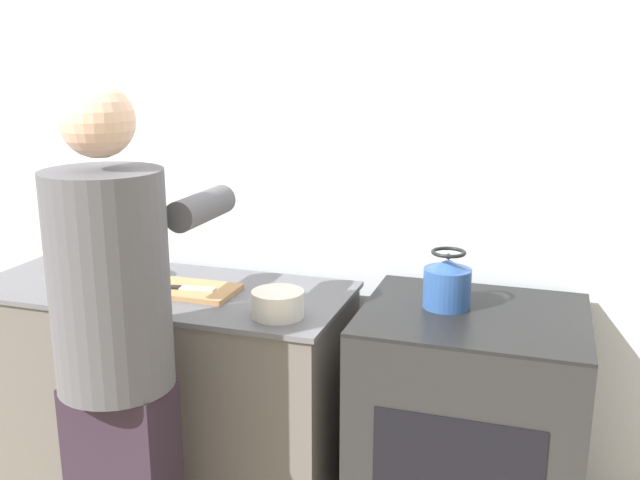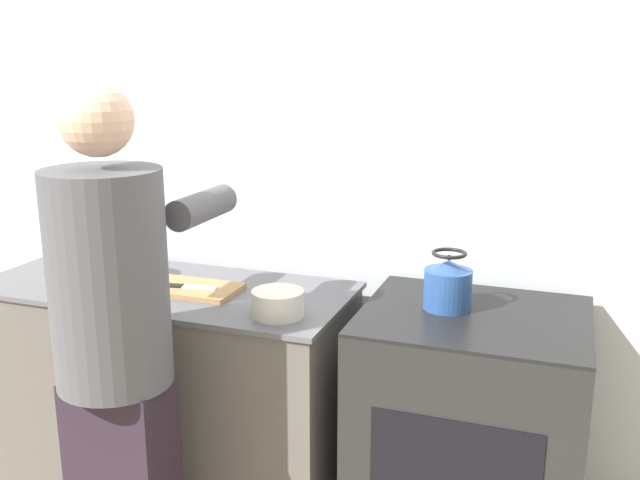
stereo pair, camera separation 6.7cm
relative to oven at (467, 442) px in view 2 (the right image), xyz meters
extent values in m
cube|color=silver|center=(-0.72, 0.37, 0.85)|extent=(8.00, 0.05, 2.60)
cube|color=#5B5651|center=(-1.13, -0.02, -0.02)|extent=(1.36, 0.57, 0.87)
cube|color=#56565B|center=(-1.13, -0.02, 0.42)|extent=(1.38, 0.59, 0.02)
cube|color=black|center=(0.00, 0.00, -0.01)|extent=(0.71, 0.61, 0.89)
cube|color=black|center=(0.00, 0.00, 0.45)|extent=(0.71, 0.61, 0.01)
cube|color=black|center=(0.00, -0.30, 0.04)|extent=(0.50, 0.01, 0.39)
cylinder|color=#4C4C51|center=(-0.97, -0.55, 0.63)|extent=(0.34, 0.34, 0.64)
sphere|color=#D1A889|center=(-0.97, -0.55, 1.08)|extent=(0.21, 0.21, 0.21)
cylinder|color=#4C4C51|center=(-1.11, -0.25, 0.79)|extent=(0.09, 0.30, 0.09)
cylinder|color=#4C4C51|center=(-0.83, -0.25, 0.79)|extent=(0.09, 0.30, 0.09)
cube|color=#A87A4C|center=(-1.00, -0.04, 0.44)|extent=(0.34, 0.20, 0.02)
cube|color=silver|center=(-0.96, -0.05, 0.45)|extent=(0.13, 0.05, 0.01)
cube|color=black|center=(-1.06, -0.07, 0.45)|extent=(0.08, 0.04, 0.01)
cylinder|color=#284C8C|center=(-0.09, 0.02, 0.52)|extent=(0.15, 0.15, 0.13)
cone|color=#284C8C|center=(-0.09, 0.02, 0.60)|extent=(0.12, 0.12, 0.03)
sphere|color=black|center=(-0.09, 0.02, 0.62)|extent=(0.02, 0.02, 0.02)
torus|color=black|center=(-0.09, 0.02, 0.64)|extent=(0.11, 0.11, 0.01)
cylinder|color=silver|center=(-0.61, -0.17, 0.47)|extent=(0.17, 0.17, 0.09)
cylinder|color=brown|center=(-1.60, 0.12, 0.46)|extent=(0.16, 0.16, 0.07)
cylinder|color=#4C4C51|center=(-1.33, -0.02, 0.49)|extent=(0.14, 0.14, 0.13)
cylinder|color=#28231E|center=(-1.33, -0.02, 0.56)|extent=(0.15, 0.15, 0.01)
camera|label=1|loc=(0.19, -2.20, 1.25)|focal=40.00mm
camera|label=2|loc=(0.26, -2.18, 1.25)|focal=40.00mm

